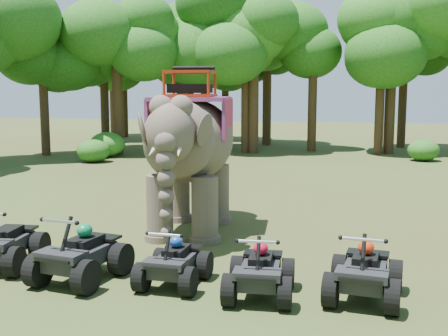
{
  "coord_description": "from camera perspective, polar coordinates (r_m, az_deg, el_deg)",
  "views": [
    {
      "loc": [
        3.1,
        -11.16,
        3.67
      ],
      "look_at": [
        0.0,
        1.2,
        1.9
      ],
      "focal_mm": 45.0,
      "sensor_mm": 36.0,
      "label": 1
    }
  ],
  "objects": [
    {
      "name": "tree_32",
      "position": [
        33.11,
        2.24,
        8.59
      ],
      "size": [
        5.69,
        5.69,
        8.12
      ],
      "primitive_type": null,
      "color": "#195114",
      "rests_on": "ground"
    },
    {
      "name": "tree_0",
      "position": [
        34.37,
        9.0,
        8.11
      ],
      "size": [
        5.38,
        5.38,
        7.69
      ],
      "primitive_type": null,
      "color": "#195114",
      "rests_on": "ground"
    },
    {
      "name": "tree_33",
      "position": [
        44.85,
        -10.21,
        9.33
      ],
      "size": [
        6.81,
        6.81,
        9.73
      ],
      "primitive_type": null,
      "color": "#195114",
      "rests_on": "ground"
    },
    {
      "name": "atv_3",
      "position": [
        10.14,
        3.68,
        -9.74
      ],
      "size": [
        1.31,
        1.71,
        1.2
      ],
      "primitive_type": null,
      "rotation": [
        0.0,
        0.0,
        0.08
      ],
      "color": "black",
      "rests_on": "ground"
    },
    {
      "name": "elephant",
      "position": [
        14.53,
        -3.47,
        1.84
      ],
      "size": [
        2.8,
        5.31,
        4.27
      ],
      "primitive_type": null,
      "rotation": [
        0.0,
        0.0,
        0.11
      ],
      "color": "brown",
      "rests_on": "ground"
    },
    {
      "name": "tree_45",
      "position": [
        37.77,
        17.74,
        7.76
      ],
      "size": [
        5.34,
        5.34,
        7.62
      ],
      "primitive_type": null,
      "color": "#195114",
      "rests_on": "ground"
    },
    {
      "name": "tree_35",
      "position": [
        41.83,
        -3.49,
        8.85
      ],
      "size": [
        6.1,
        6.1,
        8.71
      ],
      "primitive_type": null,
      "color": "#195114",
      "rests_on": "ground"
    },
    {
      "name": "tree_36",
      "position": [
        35.17,
        16.58,
        8.93
      ],
      "size": [
        6.28,
        6.28,
        8.98
      ],
      "primitive_type": null,
      "color": "#195114",
      "rests_on": "ground"
    },
    {
      "name": "tree_37",
      "position": [
        32.88,
        3.06,
        9.33
      ],
      "size": [
        6.28,
        6.28,
        8.97
      ],
      "primitive_type": null,
      "color": "#195114",
      "rests_on": "ground"
    },
    {
      "name": "tree_38",
      "position": [
        33.88,
        16.64,
        8.66
      ],
      "size": [
        6.02,
        6.02,
        8.6
      ],
      "primitive_type": null,
      "color": "#195114",
      "rests_on": "ground"
    },
    {
      "name": "tree_42",
      "position": [
        41.88,
        0.13,
        7.87
      ],
      "size": [
        5.08,
        5.08,
        7.26
      ],
      "primitive_type": null,
      "color": "#195114",
      "rests_on": "ground"
    },
    {
      "name": "atv_2",
      "position": [
        10.76,
        -5.1,
        -8.86
      ],
      "size": [
        1.15,
        1.56,
        1.14
      ],
      "primitive_type": null,
      "rotation": [
        0.0,
        0.0,
        -0.02
      ],
      "color": "black",
      "rests_on": "ground"
    },
    {
      "name": "tree_31",
      "position": [
        33.82,
        -4.37,
        8.9
      ],
      "size": [
        5.97,
        5.97,
        8.53
      ],
      "primitive_type": null,
      "color": "#195114",
      "rests_on": "ground"
    },
    {
      "name": "tree_46",
      "position": [
        38.8,
        4.44,
        8.28
      ],
      "size": [
        5.5,
        5.5,
        7.86
      ],
      "primitive_type": null,
      "color": "#195114",
      "rests_on": "ground"
    },
    {
      "name": "tree_39",
      "position": [
        41.38,
        -11.2,
        8.02
      ],
      "size": [
        5.39,
        5.39,
        7.7
      ],
      "primitive_type": null,
      "color": "#195114",
      "rests_on": "ground"
    },
    {
      "name": "tree_29",
      "position": [
        33.31,
        -17.84,
        6.87
      ],
      "size": [
        4.59,
        4.59,
        6.56
      ],
      "primitive_type": null,
      "color": "#195114",
      "rests_on": "ground"
    },
    {
      "name": "atv_1",
      "position": [
        11.28,
        -14.4,
        -7.74
      ],
      "size": [
        1.56,
        1.99,
        1.35
      ],
      "primitive_type": null,
      "rotation": [
        0.0,
        0.0,
        -0.13
      ],
      "color": "black",
      "rests_on": "ground"
    },
    {
      "name": "tree_40",
      "position": [
        35.49,
        -12.06,
        7.67
      ],
      "size": [
        5.07,
        5.07,
        7.25
      ],
      "primitive_type": null,
      "color": "#195114",
      "rests_on": "ground"
    },
    {
      "name": "tree_41",
      "position": [
        35.2,
        -1.9,
        9.77
      ],
      "size": [
        6.74,
        6.74,
        9.62
      ],
      "primitive_type": null,
      "color": "#195114",
      "rests_on": "ground"
    },
    {
      "name": "ground",
      "position": [
        12.15,
        -1.4,
        -9.68
      ],
      "size": [
        110.0,
        110.0,
        0.0
      ],
      "primitive_type": "plane",
      "color": "#47381E",
      "rests_on": "ground"
    },
    {
      "name": "atv_4",
      "position": [
        10.29,
        14.11,
        -9.49
      ],
      "size": [
        1.4,
        1.82,
        1.27
      ],
      "primitive_type": null,
      "rotation": [
        0.0,
        0.0,
        -0.09
      ],
      "color": "black",
      "rests_on": "ground"
    },
    {
      "name": "tree_1",
      "position": [
        33.38,
        15.58,
        7.37
      ],
      "size": [
        4.93,
        4.93,
        7.04
      ],
      "primitive_type": null,
      "color": "#195114",
      "rests_on": "ground"
    },
    {
      "name": "atv_0",
      "position": [
        12.6,
        -21.52,
        -6.51
      ],
      "size": [
        1.49,
        1.9,
        1.3
      ],
      "primitive_type": null,
      "rotation": [
        0.0,
        0.0,
        0.12
      ],
      "color": "black",
      "rests_on": "ground"
    },
    {
      "name": "tree_30",
      "position": [
        32.6,
        -10.82,
        8.8
      ],
      "size": [
        5.95,
        5.95,
        8.5
      ],
      "primitive_type": null,
      "color": "#195114",
      "rests_on": "ground"
    },
    {
      "name": "tree_43",
      "position": [
        37.75,
        4.37,
        8.48
      ],
      "size": [
        5.67,
        5.67,
        8.1
      ],
      "primitive_type": null,
      "color": "#195114",
      "rests_on": "ground"
    }
  ]
}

